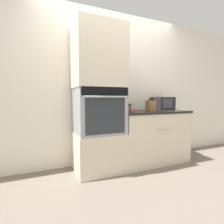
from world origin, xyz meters
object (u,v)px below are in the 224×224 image
at_px(bowl, 131,110).
at_px(condiment_jar_mid, 130,107).
at_px(wall_oven, 98,111).
at_px(condiment_jar_near, 124,108).
at_px(microwave, 163,103).
at_px(knife_block, 151,105).

relative_size(bowl, condiment_jar_mid, 1.07).
distance_m(wall_oven, condiment_jar_near, 0.40).
bearing_deg(wall_oven, microwave, 5.98).
bearing_deg(microwave, knife_block, -161.52).
bearing_deg(knife_block, wall_oven, -179.16).
height_order(knife_block, condiment_jar_near, knife_block).
xyz_separation_m(knife_block, condiment_jar_mid, (-0.31, 0.16, -0.03)).
height_order(microwave, condiment_jar_near, microwave).
height_order(knife_block, bowl, knife_block).
xyz_separation_m(microwave, bowl, (-0.81, -0.25, -0.09)).
relative_size(microwave, knife_block, 1.55).
relative_size(wall_oven, condiment_jar_near, 5.83).
bearing_deg(microwave, bowl, -162.82).
distance_m(knife_block, condiment_jar_mid, 0.35).
distance_m(wall_oven, microwave, 1.30).
distance_m(microwave, bowl, 0.85).
height_order(wall_oven, microwave, wall_oven).
xyz_separation_m(wall_oven, condiment_jar_mid, (0.61, 0.17, 0.03)).
bearing_deg(condiment_jar_mid, microwave, -3.09).
xyz_separation_m(microwave, condiment_jar_near, (-0.89, -0.16, -0.06)).
distance_m(condiment_jar_near, condiment_jar_mid, 0.29).
distance_m(microwave, condiment_jar_mid, 0.68).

